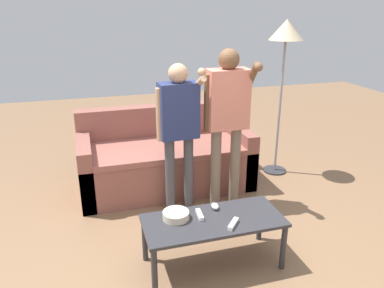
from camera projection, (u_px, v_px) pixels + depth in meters
The scene contains 10 objects.
ground_plane at pixel (201, 254), 3.10m from camera, with size 12.00×12.00×0.00m, color brown.
couch at pixel (165, 159), 4.21m from camera, with size 1.87×0.89×0.86m.
coffee_table at pixel (213, 225), 2.86m from camera, with size 1.08×0.47×0.41m.
snack_bowl at pixel (176, 215), 2.83m from camera, with size 0.20×0.20×0.06m, color beige.
game_remote_nunchuk at pixel (215, 206), 2.97m from camera, with size 0.06×0.09×0.05m.
floor_lamp at pixel (286, 40), 4.09m from camera, with size 0.38×0.38×1.80m.
player_right at pixel (227, 111), 3.55m from camera, with size 0.46×0.36×1.58m.
player_center at pixel (179, 122), 3.48m from camera, with size 0.44×0.28×1.46m.
game_remote_wand_near at pixel (200, 215), 2.87m from camera, with size 0.05×0.15×0.03m.
game_remote_wand_far at pixel (233, 224), 2.75m from camera, with size 0.13×0.14×0.03m.
Camera 1 is at (-0.80, -2.45, 1.94)m, focal length 34.80 mm.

